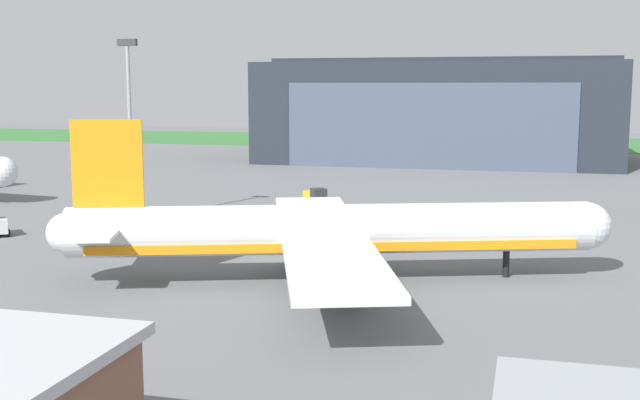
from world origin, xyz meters
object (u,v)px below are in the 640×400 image
maintenance_hangar (439,111)px  ops_van (316,196)px  airliner_near_right (333,231)px  apron_light_mast (130,117)px

maintenance_hangar → ops_van: 71.18m
maintenance_hangar → airliner_near_right: maintenance_hangar is taller
airliner_near_right → ops_van: airliner_near_right is taller
airliner_near_right → apron_light_mast: bearing=144.0°
ops_van → apron_light_mast: size_ratio=0.22×
maintenance_hangar → airliner_near_right: (3.65, -110.89, -6.39)m
airliner_near_right → ops_van: bearing=107.1°
apron_light_mast → airliner_near_right: bearing=-36.0°
ops_van → apron_light_mast: (-17.59, -18.95, 11.31)m
ops_van → apron_light_mast: apron_light_mast is taller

